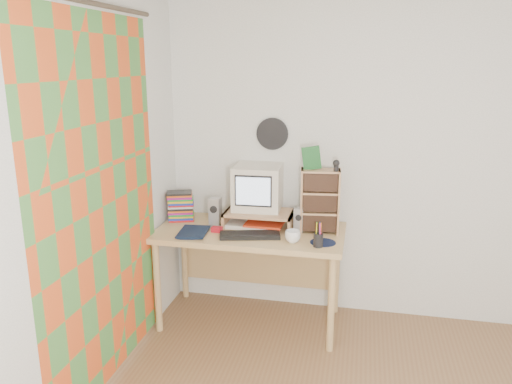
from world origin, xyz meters
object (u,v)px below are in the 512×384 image
at_px(dvd_stack, 180,203).
at_px(mug, 293,236).
at_px(cd_rack, 320,201).
at_px(crt_monitor, 257,188).
at_px(keyboard, 250,235).
at_px(diary, 180,230).
at_px(desk, 252,244).

relative_size(dvd_stack, mug, 2.53).
bearing_deg(cd_rack, dvd_stack, 170.88).
height_order(crt_monitor, keyboard, crt_monitor).
relative_size(crt_monitor, keyboard, 0.82).
xyz_separation_m(cd_rack, mug, (-0.16, -0.27, -0.19)).
bearing_deg(diary, mug, -6.68).
distance_m(crt_monitor, diary, 0.66).
bearing_deg(keyboard, mug, -21.21).
distance_m(desk, cd_rack, 0.63).
relative_size(dvd_stack, diary, 1.11).
bearing_deg(keyboard, desk, 84.78).
height_order(mug, diary, mug).
bearing_deg(desk, diary, -154.20).
relative_size(keyboard, dvd_stack, 1.56).
xyz_separation_m(desk, keyboard, (0.03, -0.21, 0.15)).
xyz_separation_m(keyboard, mug, (0.32, -0.04, 0.03)).
xyz_separation_m(dvd_stack, cd_rack, (1.10, -0.05, 0.10)).
distance_m(desk, mug, 0.47).
xyz_separation_m(crt_monitor, mug, (0.33, -0.34, -0.25)).
xyz_separation_m(mug, diary, (-0.84, 0.01, -0.02)).
xyz_separation_m(keyboard, diary, (-0.52, -0.03, 0.01)).
relative_size(cd_rack, diary, 1.89).
xyz_separation_m(desk, diary, (-0.49, -0.24, 0.16)).
distance_m(desk, diary, 0.57).
height_order(desk, diary, diary).
xyz_separation_m(desk, crt_monitor, (0.02, 0.09, 0.42)).
xyz_separation_m(keyboard, cd_rack, (0.47, 0.23, 0.22)).
bearing_deg(cd_rack, crt_monitor, 165.53).
bearing_deg(crt_monitor, dvd_stack, 179.06).
bearing_deg(keyboard, cd_rack, 11.93).
xyz_separation_m(dvd_stack, mug, (0.94, -0.32, -0.09)).
bearing_deg(mug, diary, 179.09).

